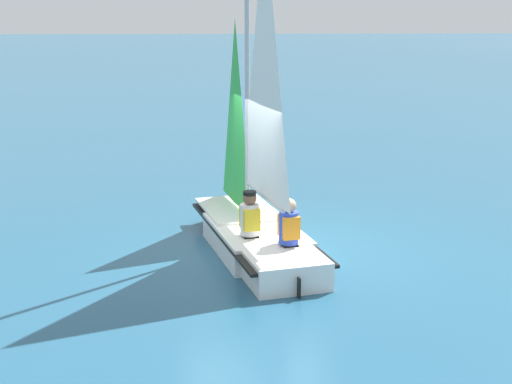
# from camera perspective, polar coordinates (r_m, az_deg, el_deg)

# --- Properties ---
(ground_plane) EXTENTS (260.00, 260.00, 0.00)m
(ground_plane) POSITION_cam_1_polar(r_m,az_deg,el_deg) (11.96, -0.00, -4.78)
(ground_plane) COLOR #235675
(sailboat_main) EXTENTS (4.20, 2.20, 5.39)m
(sailboat_main) POSITION_cam_1_polar(r_m,az_deg,el_deg) (11.72, 0.01, -1.16)
(sailboat_main) COLOR white
(sailboat_main) RESTS_ON ground_plane
(sailor_helm) EXTENTS (0.39, 0.36, 1.16)m
(sailor_helm) POSITION_cam_1_polar(r_m,az_deg,el_deg) (11.29, -0.51, -2.57)
(sailor_helm) COLOR black
(sailor_helm) RESTS_ON ground_plane
(sailor_crew) EXTENTS (0.39, 0.36, 1.16)m
(sailor_crew) POSITION_cam_1_polar(r_m,az_deg,el_deg) (10.88, 2.63, -3.29)
(sailor_crew) COLOR black
(sailor_crew) RESTS_ON ground_plane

